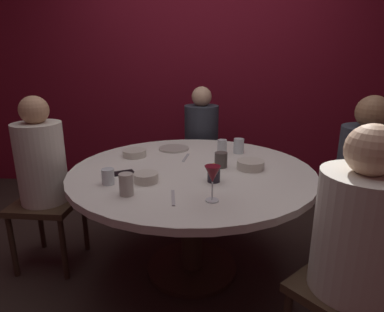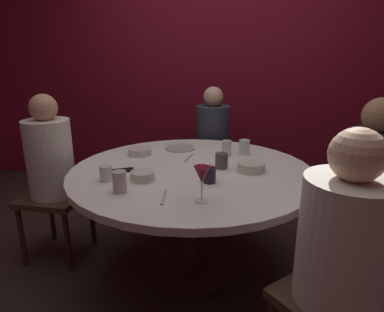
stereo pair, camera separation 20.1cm
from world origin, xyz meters
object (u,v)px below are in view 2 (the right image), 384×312
at_px(seated_diner_front_right, 344,243).
at_px(candle_holder, 209,175).
at_px(dinner_plate, 180,148).
at_px(cup_near_candle, 221,161).
at_px(seated_diner_left, 50,161).
at_px(cup_center_front, 120,182).
at_px(cup_by_left_diner, 106,173).
at_px(bowl_serving_large, 143,176).
at_px(dining_table, 192,188).
at_px(bowl_salad_center, 251,167).
at_px(cup_by_right_diner, 244,147).
at_px(seated_diner_back, 213,136).
at_px(bowl_small_white, 140,152).
at_px(wine_glass, 202,176).
at_px(cup_far_edge, 227,148).
at_px(cell_phone, 122,171).
at_px(seated_diner_right, 370,179).

relative_size(seated_diner_front_right, candle_holder, 10.77).
bearing_deg(dinner_plate, cup_near_candle, -47.33).
distance_m(seated_diner_left, cup_center_front, 0.81).
bearing_deg(cup_by_left_diner, bowl_serving_large, 14.32).
distance_m(dining_table, seated_diner_front_right, 1.02).
relative_size(bowl_salad_center, cup_center_front, 1.50).
xyz_separation_m(dinner_plate, cup_near_candle, (0.35, -0.38, 0.04)).
bearing_deg(cup_by_right_diner, bowl_serving_large, -131.04).
relative_size(seated_diner_back, bowl_small_white, 7.09).
xyz_separation_m(seated_diner_front_right, dinner_plate, (-0.89, 1.14, 0.01)).
bearing_deg(cup_near_candle, bowl_small_white, 163.30).
distance_m(seated_diner_left, candle_holder, 1.13).
xyz_separation_m(bowl_serving_large, cup_center_front, (-0.06, -0.19, 0.03)).
xyz_separation_m(candle_holder, bowl_small_white, (-0.56, 0.43, -0.02)).
distance_m(wine_glass, bowl_salad_center, 0.55).
bearing_deg(seated_diner_front_right, seated_diner_left, 21.99).
relative_size(seated_diner_front_right, bowl_serving_large, 8.48).
relative_size(cup_near_candle, cup_center_front, 0.85).
distance_m(wine_glass, dinner_plate, 0.95).
bearing_deg(cup_far_edge, bowl_salad_center, -59.07).
relative_size(candle_holder, dinner_plate, 0.49).
xyz_separation_m(seated_diner_left, cup_far_edge, (1.16, 0.31, 0.06)).
distance_m(dining_table, cup_by_right_diner, 0.51).
relative_size(cell_phone, cup_near_candle, 1.49).
height_order(dining_table, candle_holder, candle_holder).
bearing_deg(cup_center_front, wine_glass, -4.77).
bearing_deg(cup_near_candle, dinner_plate, 132.67).
xyz_separation_m(seated_diner_left, seated_diner_back, (0.97, 0.97, -0.01)).
distance_m(dining_table, seated_diner_left, 0.98).
relative_size(bowl_serving_large, cup_by_right_diner, 1.30).
xyz_separation_m(seated_diner_right, cup_by_left_diner, (-1.45, -0.30, 0.04)).
distance_m(seated_diner_back, cup_center_front, 1.44).
relative_size(bowl_serving_large, cup_far_edge, 1.26).
bearing_deg(bowl_small_white, cup_by_left_diner, -91.23).
bearing_deg(dining_table, cell_phone, -162.09).
bearing_deg(cell_phone, bowl_serving_large, -155.00).
bearing_deg(bowl_small_white, cell_phone, -87.82).
relative_size(candle_holder, bowl_small_white, 0.67).
bearing_deg(bowl_salad_center, cup_near_candle, 173.29).
height_order(dining_table, cup_center_front, cup_center_front).
bearing_deg(dining_table, cup_by_right_diner, 50.57).
distance_m(dinner_plate, bowl_serving_large, 0.67).
height_order(seated_diner_back, cup_near_candle, seated_diner_back).
bearing_deg(cup_by_right_diner, cup_near_candle, -111.12).
bearing_deg(wine_glass, dining_table, 106.30).
bearing_deg(dinner_plate, seated_diner_front_right, -52.00).
bearing_deg(seated_diner_left, dining_table, 0.00).
bearing_deg(candle_holder, dinner_plate, 116.12).
xyz_separation_m(dinner_plate, bowl_small_white, (-0.24, -0.20, 0.02)).
height_order(dining_table, wine_glass, wine_glass).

